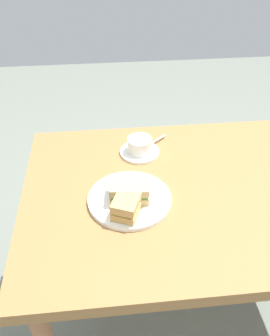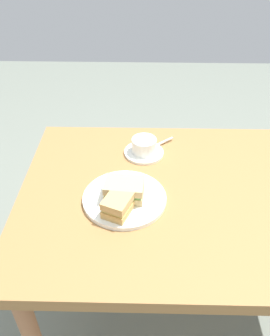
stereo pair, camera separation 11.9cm
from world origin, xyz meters
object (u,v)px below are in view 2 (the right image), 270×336
at_px(spoon, 160,143).
at_px(sandwich_front, 124,190).
at_px(sandwich_plate, 125,198).
at_px(sandwich_back, 121,201).
at_px(coffee_saucer, 144,152).
at_px(dining_table, 201,212).
at_px(coffee_cup, 144,145).

bearing_deg(spoon, sandwich_front, 68.08).
distance_m(sandwich_plate, sandwich_back, 0.06).
height_order(sandwich_plate, coffee_saucer, sandwich_plate).
bearing_deg(sandwich_back, coffee_saucer, -102.68).
xyz_separation_m(dining_table, spoon, (0.13, -0.27, 0.10)).
height_order(sandwich_front, coffee_saucer, sandwich_front).
bearing_deg(sandwich_front, coffee_cup, -103.52).
bearing_deg(sandwich_back, coffee_cup, -102.74).
height_order(sandwich_plate, sandwich_front, sandwich_front).
relative_size(sandwich_plate, sandwich_back, 1.79).
xyz_separation_m(dining_table, sandwich_front, (0.25, 0.04, 0.13)).
relative_size(sandwich_front, coffee_saucer, 0.87).
xyz_separation_m(sandwich_front, sandwich_back, (0.01, 0.05, -0.00)).
height_order(coffee_cup, spoon, coffee_cup).
height_order(sandwich_plate, sandwich_back, sandwich_back).
distance_m(sandwich_plate, coffee_cup, 0.26).
xyz_separation_m(sandwich_back, spoon, (-0.13, -0.35, -0.03)).
bearing_deg(coffee_saucer, sandwich_back, 77.32).
distance_m(sandwich_front, coffee_saucer, 0.26).
bearing_deg(coffee_cup, sandwich_front, 76.48).
xyz_separation_m(sandwich_plate, spoon, (-0.12, -0.30, 0.01)).
bearing_deg(dining_table, sandwich_plate, 8.64).
bearing_deg(spoon, sandwich_back, 69.85).
bearing_deg(sandwich_front, coffee_saucer, -103.46).
bearing_deg(sandwich_plate, sandwich_front, -83.75).
xyz_separation_m(coffee_saucer, spoon, (-0.06, -0.05, 0.01)).
bearing_deg(sandwich_plate, coffee_saucer, -103.39).
relative_size(dining_table, sandwich_front, 9.45).
xyz_separation_m(dining_table, coffee_saucer, (0.19, -0.21, 0.09)).
height_order(dining_table, sandwich_front, sandwich_front).
xyz_separation_m(sandwich_front, coffee_cup, (-0.06, -0.25, -0.00)).
bearing_deg(coffee_cup, coffee_saucer, 65.03).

